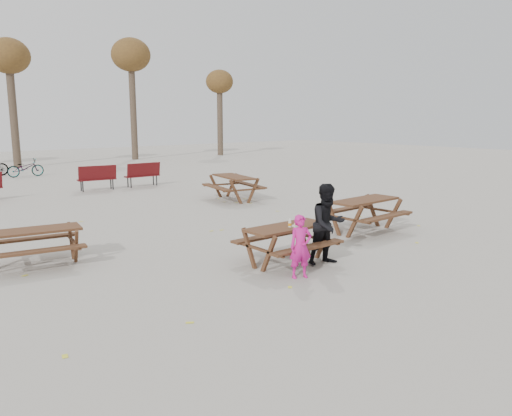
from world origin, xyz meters
TOP-DOWN VIEW (x-y plane):
  - ground at (0.00, 0.00)m, footprint 80.00×80.00m
  - main_picnic_table at (0.00, 0.00)m, footprint 1.80×1.45m
  - food_tray at (0.10, -0.17)m, footprint 0.18×0.11m
  - bread_roll at (0.10, -0.17)m, footprint 0.14×0.06m
  - soda_bottle at (-0.04, -0.12)m, footprint 0.07×0.07m
  - child at (-0.45, -0.85)m, footprint 0.50×0.42m
  - adult at (0.59, -0.56)m, footprint 0.89×0.75m
  - picnic_table_east at (3.48, 0.83)m, footprint 2.04×1.67m
  - picnic_table_north at (-4.01, 3.05)m, footprint 1.93×1.66m
  - picnic_table_far at (3.88, 7.01)m, footprint 1.97×2.28m
  - park_bench_row at (-1.14, 12.42)m, footprint 9.83×0.80m
  - tree_row at (0.90, 25.15)m, footprint 32.17×3.52m
  - fallen_leaves at (0.50, 2.50)m, footprint 11.00×11.00m

SIDE VIEW (x-z plane):
  - ground at x=0.00m, z-range 0.00..0.00m
  - fallen_leaves at x=0.50m, z-range 0.00..0.01m
  - picnic_table_north at x=-4.01m, z-range 0.00..0.74m
  - picnic_table_east at x=3.48m, z-range 0.00..0.85m
  - picnic_table_far at x=3.88m, z-range 0.00..0.87m
  - park_bench_row at x=-1.14m, z-range 0.00..1.03m
  - main_picnic_table at x=0.00m, z-range 0.20..0.97m
  - child at x=-0.45m, z-range 0.00..1.18m
  - food_tray at x=0.10m, z-range 0.78..0.81m
  - adult at x=0.59m, z-range 0.00..1.64m
  - bread_roll at x=0.10m, z-range 0.81..0.86m
  - soda_bottle at x=-0.04m, z-range 0.76..0.93m
  - tree_row at x=0.90m, z-range 2.06..10.32m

